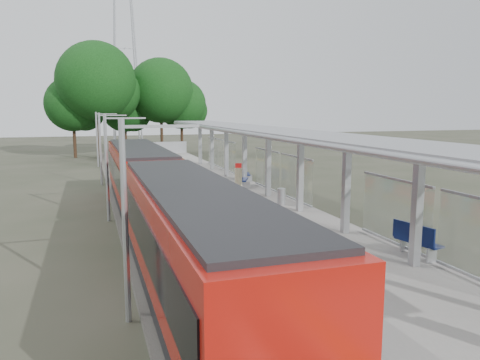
# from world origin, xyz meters

# --- Properties ---
(trackbed) EXTENTS (3.00, 70.00, 0.24)m
(trackbed) POSITION_xyz_m (-4.50, 20.00, 0.12)
(trackbed) COLOR #59544C
(trackbed) RESTS_ON ground
(platform) EXTENTS (6.00, 50.00, 1.00)m
(platform) POSITION_xyz_m (0.00, 20.00, 0.50)
(platform) COLOR gray
(platform) RESTS_ON ground
(tactile_strip) EXTENTS (0.60, 50.00, 0.02)m
(tactile_strip) POSITION_xyz_m (-2.55, 20.00, 1.01)
(tactile_strip) COLOR gold
(tactile_strip) RESTS_ON platform
(end_fence) EXTENTS (6.00, 0.10, 1.20)m
(end_fence) POSITION_xyz_m (0.00, 44.95, 1.60)
(end_fence) COLOR #9EA0A5
(end_fence) RESTS_ON platform
(train) EXTENTS (2.74, 27.60, 3.62)m
(train) POSITION_xyz_m (-4.50, 13.99, 2.05)
(train) COLOR black
(train) RESTS_ON ground
(canopy) EXTENTS (3.27, 38.00, 3.66)m
(canopy) POSITION_xyz_m (1.61, 16.19, 4.20)
(canopy) COLOR #9EA0A5
(canopy) RESTS_ON platform
(pylon) EXTENTS (8.00, 4.00, 38.00)m
(pylon) POSITION_xyz_m (-1.00, 73.00, 19.00)
(pylon) COLOR #9EA0A5
(pylon) RESTS_ON ground
(tree_cluster) EXTENTS (19.62, 12.11, 13.29)m
(tree_cluster) POSITION_xyz_m (-2.50, 53.30, 7.60)
(tree_cluster) COLOR #382316
(tree_cluster) RESTS_ON ground
(catenary_masts) EXTENTS (2.08, 48.16, 5.40)m
(catenary_masts) POSITION_xyz_m (-6.22, 19.00, 2.91)
(catenary_masts) COLOR #9EA0A5
(catenary_masts) RESTS_ON ground
(bench_near) EXTENTS (0.80, 1.65, 1.08)m
(bench_near) POSITION_xyz_m (2.61, 6.72, 1.57)
(bench_near) COLOR #0E1949
(bench_near) RESTS_ON platform
(bench_mid) EXTENTS (1.05, 1.55, 1.03)m
(bench_mid) POSITION_xyz_m (1.59, 21.24, 1.54)
(bench_mid) COLOR #0E1949
(bench_mid) RESTS_ON platform
(bench_far) EXTENTS (0.79, 1.50, 0.98)m
(bench_far) POSITION_xyz_m (2.61, 23.71, 1.52)
(bench_far) COLOR #0E1949
(bench_far) RESTS_ON platform
(info_pillar_far) EXTENTS (0.40, 0.40, 1.76)m
(info_pillar_far) POSITION_xyz_m (0.52, 18.63, 1.76)
(info_pillar_far) COLOR beige
(info_pillar_far) RESTS_ON platform
(litter_bin) EXTENTS (0.48, 0.48, 0.82)m
(litter_bin) POSITION_xyz_m (1.76, 15.58, 1.41)
(litter_bin) COLOR #9EA0A5
(litter_bin) RESTS_ON platform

